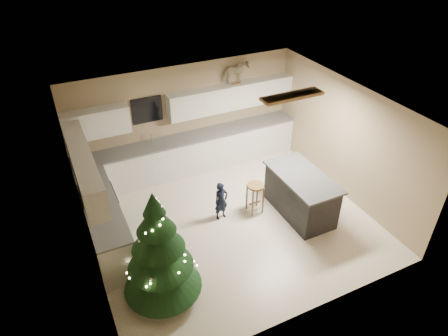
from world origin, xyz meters
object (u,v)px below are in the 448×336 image
at_px(island, 301,194).
at_px(rocking_horse, 236,73).
at_px(bar_stool, 255,191).
at_px(christmas_tree, 160,256).
at_px(toddler, 221,201).

bearing_deg(island, rocking_horse, 94.20).
xyz_separation_m(island, bar_stool, (-0.84, 0.45, 0.04)).
distance_m(island, christmas_tree, 3.43).
height_order(christmas_tree, toddler, christmas_tree).
bearing_deg(rocking_horse, toddler, 143.96).
distance_m(bar_stool, toddler, 0.76).
bearing_deg(christmas_tree, rocking_horse, 48.06).
height_order(christmas_tree, rocking_horse, rocking_horse).
bearing_deg(christmas_tree, bar_stool, 26.98).
bearing_deg(island, christmas_tree, -166.31).
bearing_deg(christmas_tree, island, 13.69).
distance_m(christmas_tree, toddler, 2.25).
xyz_separation_m(christmas_tree, rocking_horse, (3.11, 3.46, 1.39)).
distance_m(christmas_tree, rocking_horse, 4.86).
xyz_separation_m(toddler, rocking_horse, (1.38, 2.09, 1.84)).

